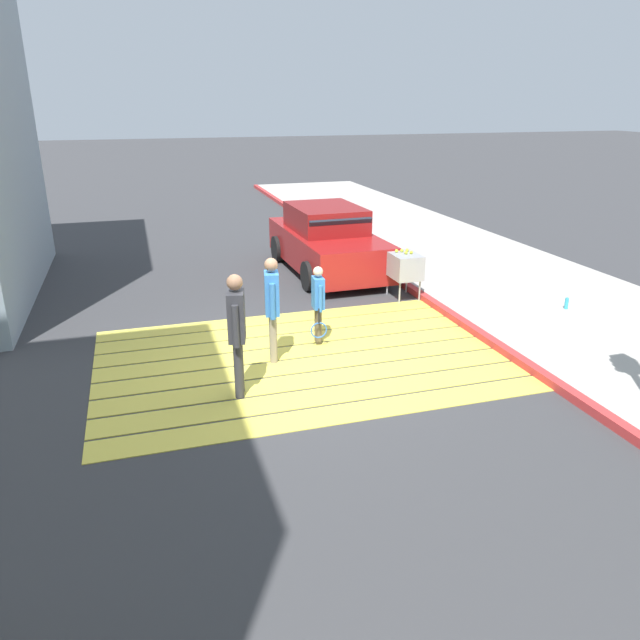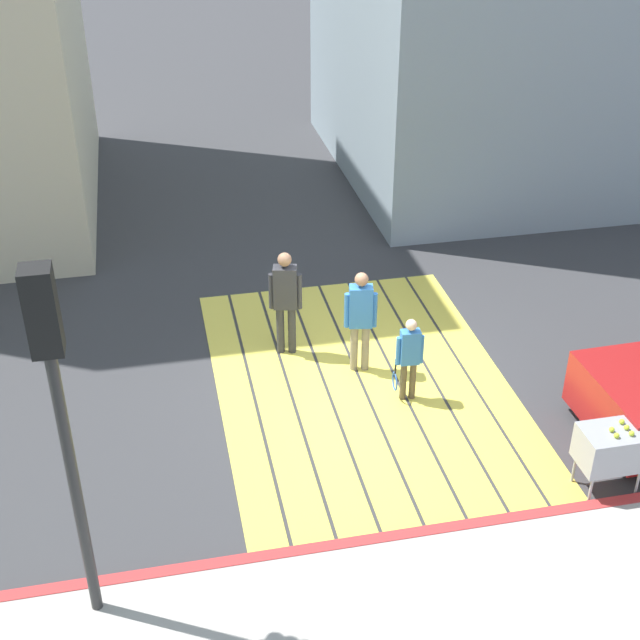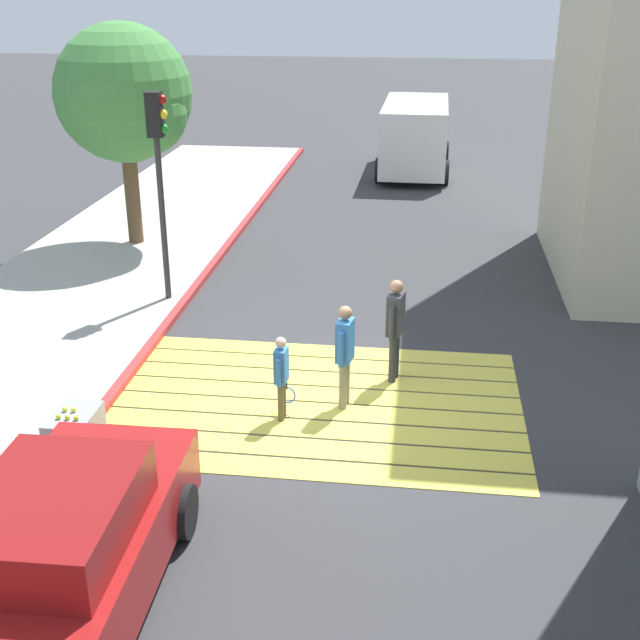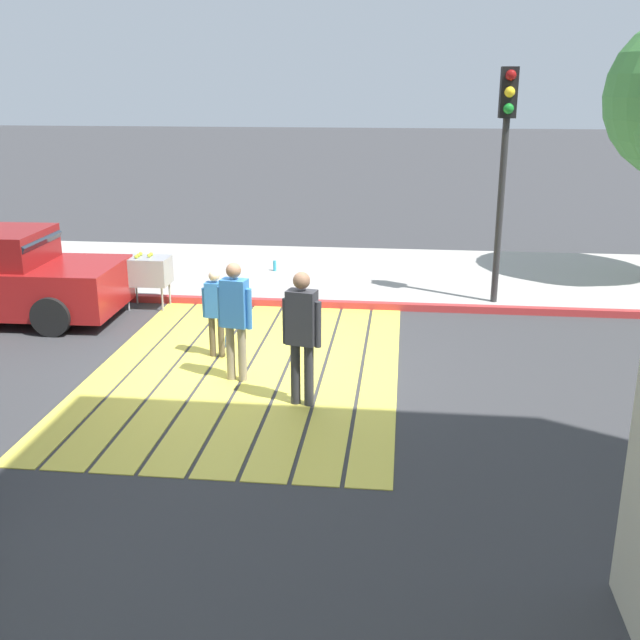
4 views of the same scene
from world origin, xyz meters
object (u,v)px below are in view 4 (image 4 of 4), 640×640
(water_bottle, at_px, (275,266))
(pedestrian_adult_trailing, at_px, (235,313))
(traffic_light_corner, at_px, (505,140))
(pedestrian_adult_lead, at_px, (302,329))
(pedestrian_child_with_racket, at_px, (216,309))
(tennis_ball_cart, at_px, (147,271))

(water_bottle, distance_m, pedestrian_adult_trailing, 5.98)
(traffic_light_corner, xyz_separation_m, pedestrian_adult_lead, (4.74, -2.92, -2.01))
(pedestrian_adult_trailing, bearing_deg, water_bottle, -175.35)
(pedestrian_adult_lead, bearing_deg, pedestrian_child_with_racket, -136.85)
(water_bottle, bearing_deg, traffic_light_corner, 66.76)
(pedestrian_adult_trailing, bearing_deg, traffic_light_corner, 135.55)
(traffic_light_corner, bearing_deg, pedestrian_adult_lead, -31.66)
(tennis_ball_cart, xyz_separation_m, pedestrian_adult_lead, (4.06, 3.41, 0.33))
(water_bottle, xyz_separation_m, pedestrian_child_with_racket, (5.02, -0.01, 0.54))
(pedestrian_adult_lead, height_order, pedestrian_adult_trailing, pedestrian_adult_lead)
(traffic_light_corner, height_order, pedestrian_adult_trailing, traffic_light_corner)
(pedestrian_adult_trailing, height_order, pedestrian_child_with_racket, pedestrian_adult_trailing)
(traffic_light_corner, xyz_separation_m, tennis_ball_cart, (0.68, -6.33, -2.34))
(traffic_light_corner, distance_m, water_bottle, 5.57)
(tennis_ball_cart, relative_size, pedestrian_adult_lead, 0.58)
(water_bottle, height_order, pedestrian_adult_lead, pedestrian_adult_lead)
(traffic_light_corner, xyz_separation_m, water_bottle, (-1.90, -4.42, -2.81))
(tennis_ball_cart, relative_size, pedestrian_child_with_racket, 0.75)
(tennis_ball_cart, height_order, water_bottle, tennis_ball_cart)
(pedestrian_adult_lead, height_order, pedestrian_child_with_racket, pedestrian_adult_lead)
(pedestrian_adult_lead, bearing_deg, traffic_light_corner, 148.34)
(traffic_light_corner, bearing_deg, water_bottle, -113.24)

